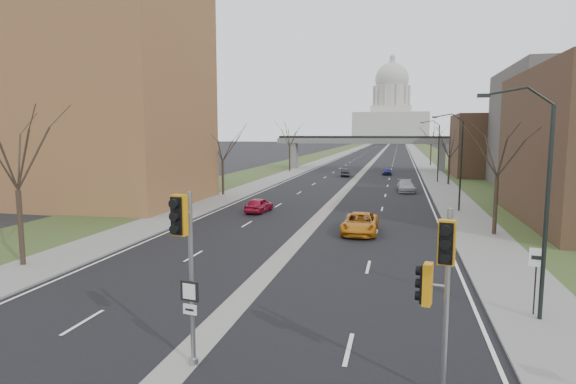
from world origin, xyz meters
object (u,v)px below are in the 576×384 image
at_px(car_left_far, 346,173).
at_px(car_left_near, 259,205).
at_px(car_right_near, 360,223).
at_px(car_right_mid, 406,186).
at_px(speed_limit_sign, 536,269).
at_px(car_right_far, 387,171).
at_px(signal_pole_median, 185,248).
at_px(signal_pole_right, 439,277).

bearing_deg(car_left_far, car_left_near, 80.94).
bearing_deg(car_right_near, car_right_mid, 82.60).
distance_m(speed_limit_sign, car_right_far, 63.38).
height_order(car_left_near, car_right_far, car_left_near).
bearing_deg(car_left_near, speed_limit_sign, 134.60).
distance_m(signal_pole_median, car_left_far, 65.25).
relative_size(signal_pole_median, car_left_far, 1.40).
height_order(car_left_near, car_right_near, car_right_near).
distance_m(speed_limit_sign, car_right_mid, 39.76).
bearing_deg(car_left_far, car_right_mid, 112.94).
bearing_deg(signal_pole_median, car_left_near, 112.06).
height_order(car_left_far, car_right_far, car_left_far).
bearing_deg(car_right_near, signal_pole_median, -99.14).
bearing_deg(car_right_far, car_left_near, -108.55).
height_order(signal_pole_right, car_left_near, signal_pole_right).
xyz_separation_m(car_left_far, car_right_mid, (9.28, -18.80, 0.06)).
xyz_separation_m(signal_pole_right, car_right_near, (-3.68, 21.08, -2.67)).
bearing_deg(speed_limit_sign, signal_pole_median, -137.54).
height_order(signal_pole_median, car_left_far, signal_pole_median).
xyz_separation_m(car_left_near, car_right_mid, (12.99, 18.17, 0.04)).
bearing_deg(car_right_mid, car_right_far, 92.93).
relative_size(car_left_near, car_right_near, 0.74).
xyz_separation_m(signal_pole_median, speed_limit_sign, (11.30, 6.84, -1.83)).
bearing_deg(car_left_near, car_left_far, -90.34).
height_order(speed_limit_sign, car_right_far, speed_limit_sign).
relative_size(signal_pole_right, car_right_mid, 1.07).
relative_size(car_left_far, car_right_far, 1.08).
distance_m(speed_limit_sign, car_left_far, 59.89).
relative_size(speed_limit_sign, car_right_far, 0.73).
relative_size(signal_pole_right, car_left_far, 1.34).
bearing_deg(car_right_near, signal_pole_right, -79.84).
xyz_separation_m(signal_pole_right, car_right_mid, (-0.27, 46.36, -2.69)).
relative_size(speed_limit_sign, car_left_far, 0.68).
xyz_separation_m(car_right_mid, car_right_far, (-2.84, 23.46, -0.09)).
bearing_deg(signal_pole_median, car_left_far, 101.94).
height_order(signal_pole_median, car_right_far, signal_pole_median).
bearing_deg(signal_pole_median, car_right_far, 96.52).
height_order(car_right_near, car_right_mid, car_right_near).
xyz_separation_m(signal_pole_median, car_right_near, (3.49, 21.05, -3.03)).
xyz_separation_m(car_right_near, car_right_mid, (3.40, 25.29, -0.03)).
relative_size(car_left_near, car_right_far, 1.09).
height_order(car_left_near, car_right_mid, car_right_mid).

